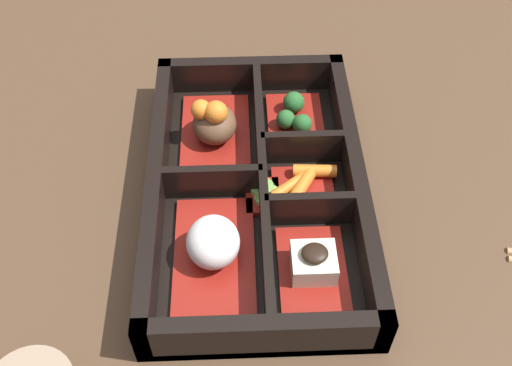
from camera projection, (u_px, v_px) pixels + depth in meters
name	position (u px, v px, depth m)	size (l,w,h in m)	color
ground_plane	(256.00, 199.00, 0.59)	(3.00, 3.00, 0.00)	#4C3523
bento_base	(256.00, 196.00, 0.59)	(0.33, 0.20, 0.01)	black
bento_rim	(258.00, 183.00, 0.57)	(0.33, 0.20, 0.05)	black
bowl_rice	(214.00, 247.00, 0.52)	(0.13, 0.07, 0.05)	maroon
bowl_stew	(214.00, 127.00, 0.62)	(0.13, 0.07, 0.06)	maroon
bowl_tofu	(313.00, 266.00, 0.52)	(0.09, 0.06, 0.03)	maroon
bowl_carrots	(303.00, 184.00, 0.58)	(0.06, 0.07, 0.02)	maroon
bowl_greens	(295.00, 117.00, 0.64)	(0.09, 0.06, 0.03)	maroon
bowl_pickles	(264.00, 194.00, 0.58)	(0.04, 0.03, 0.01)	maroon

